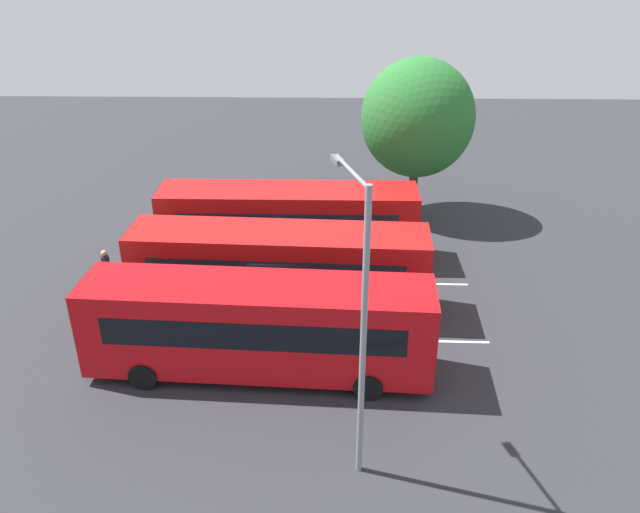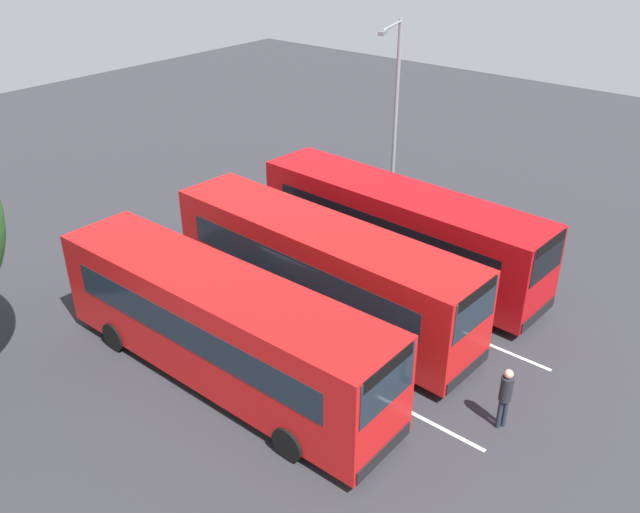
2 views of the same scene
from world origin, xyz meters
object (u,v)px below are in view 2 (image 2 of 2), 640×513
at_px(bus_center_left, 321,268).
at_px(pedestrian, 505,393).
at_px(bus_far_left, 221,326).
at_px(bus_center_right, 399,229).
at_px(street_lamp, 394,109).

relative_size(bus_center_left, pedestrian, 6.13).
bearing_deg(bus_far_left, bus_center_right, 87.30).
height_order(bus_center_right, street_lamp, street_lamp).
bearing_deg(street_lamp, bus_center_left, 1.67).
bearing_deg(pedestrian, bus_center_right, -7.68).
xyz_separation_m(bus_far_left, bus_center_left, (0.06, 4.26, 0.00)).
distance_m(bus_center_right, street_lamp, 5.81).
bearing_deg(bus_center_left, pedestrian, -6.48).
xyz_separation_m(bus_center_left, pedestrian, (6.95, -1.12, -0.69)).
height_order(bus_far_left, bus_center_right, same).
xyz_separation_m(pedestrian, street_lamp, (-9.66, 9.11, 3.59)).
xyz_separation_m(bus_far_left, pedestrian, (7.02, 3.14, -0.69)).
relative_size(bus_far_left, pedestrian, 6.08).
distance_m(bus_center_left, bus_center_right, 4.01).
distance_m(bus_far_left, bus_center_right, 8.27).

